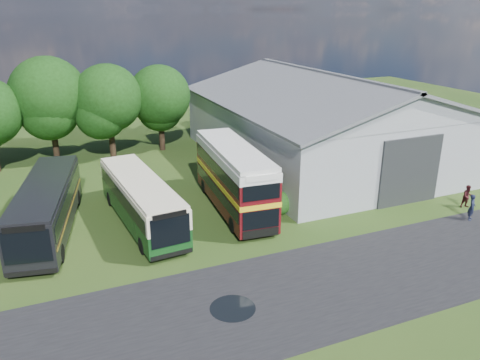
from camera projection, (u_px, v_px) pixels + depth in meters
name	position (u px, v px, depth m)	size (l,w,h in m)	color
ground	(238.00, 271.00, 25.35)	(120.00, 120.00, 0.00)	#213C13
asphalt_road	(314.00, 288.00, 23.84)	(60.00, 8.00, 0.02)	black
puddle	(233.00, 309.00, 22.20)	(2.20, 2.20, 0.01)	black
storage_shed	(321.00, 115.00, 43.22)	(18.80, 24.80, 8.15)	gray
tree_mid	(48.00, 95.00, 41.77)	(6.80, 6.80, 9.60)	black
tree_right_a	(108.00, 98.00, 42.90)	(6.26, 6.26, 8.83)	black
tree_right_b	(160.00, 96.00, 45.50)	(5.98, 5.98, 8.45)	black
shrub_front	(279.00, 213.00, 32.58)	(1.70, 1.70, 1.70)	#194714
shrub_mid	(266.00, 203.00, 34.31)	(1.60, 1.60, 1.60)	#194714
shrub_back	(255.00, 194.00, 36.04)	(1.80, 1.80, 1.80)	#194714
bus_green_single	(141.00, 200.00, 30.47)	(3.60, 11.59, 3.15)	black
bus_maroon_double	(234.00, 178.00, 32.55)	(3.52, 10.87, 4.60)	black
bus_dark_single	(47.00, 206.00, 29.31)	(4.93, 12.21, 3.28)	black
visitor_a	(472.00, 208.00, 31.26)	(0.66, 0.43, 1.81)	black
visitor_b	(468.00, 197.00, 33.24)	(0.81, 0.63, 1.67)	#361114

